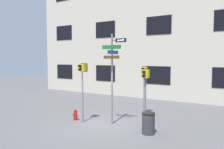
% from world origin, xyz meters
% --- Properties ---
extents(ground_plane, '(60.00, 60.00, 0.00)m').
position_xyz_m(ground_plane, '(0.00, 0.00, 0.00)').
color(ground_plane, '#515154').
extents(building_facade, '(24.00, 0.63, 11.42)m').
position_xyz_m(building_facade, '(-0.00, 7.89, 5.71)').
color(building_facade, beige).
rests_on(building_facade, ground_plane).
extents(street_sign_pole, '(1.28, 0.97, 4.35)m').
position_xyz_m(street_sign_pole, '(0.24, 0.35, 2.63)').
color(street_sign_pole, slate).
rests_on(street_sign_pole, ground_plane).
extents(pedestrian_signal_left, '(0.41, 0.40, 2.95)m').
position_xyz_m(pedestrian_signal_left, '(-1.21, -0.17, 2.32)').
color(pedestrian_signal_left, slate).
rests_on(pedestrian_signal_left, ground_plane).
extents(pedestrian_signal_right, '(0.36, 0.40, 2.72)m').
position_xyz_m(pedestrian_signal_right, '(1.85, 0.45, 2.11)').
color(pedestrian_signal_right, slate).
rests_on(pedestrian_signal_right, ground_plane).
extents(pedestrian_signal_across, '(0.36, 0.40, 2.75)m').
position_xyz_m(pedestrian_signal_across, '(0.89, 2.66, 2.12)').
color(pedestrian_signal_across, slate).
rests_on(pedestrian_signal_across, ground_plane).
extents(fire_hydrant, '(0.36, 0.20, 0.57)m').
position_xyz_m(fire_hydrant, '(-1.79, -0.05, 0.27)').
color(fire_hydrant, red).
rests_on(fire_hydrant, ground_plane).
extents(trash_bin, '(0.57, 0.57, 0.91)m').
position_xyz_m(trash_bin, '(2.23, -0.09, 0.46)').
color(trash_bin, '#333338').
rests_on(trash_bin, ground_plane).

